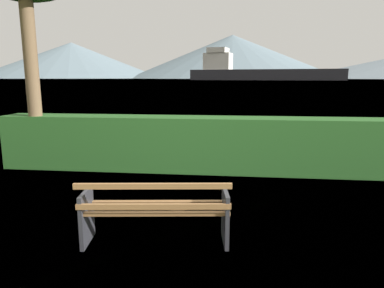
{
  "coord_description": "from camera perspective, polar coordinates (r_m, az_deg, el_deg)",
  "views": [
    {
      "loc": [
        0.92,
        -4.08,
        2.07
      ],
      "look_at": [
        0.0,
        4.01,
        0.5
      ],
      "focal_mm": 32.68,
      "sensor_mm": 36.0,
      "label": 1
    }
  ],
  "objects": [
    {
      "name": "water_surface",
      "position": [
        311.97,
        6.42,
        10.42
      ],
      "size": [
        620.0,
        620.0,
        0.0
      ],
      "primitive_type": "plane",
      "color": "#6B8EA3",
      "rests_on": "ground_plane"
    },
    {
      "name": "cargo_ship_large",
      "position": [
        249.14,
        9.91,
        11.67
      ],
      "size": [
        104.04,
        38.59,
        22.4
      ],
      "color": "#232328",
      "rests_on": "water_surface"
    },
    {
      "name": "ground_plane",
      "position": [
        4.66,
        -5.78,
        -15.49
      ],
      "size": [
        1400.0,
        1400.0,
        0.0
      ],
      "primitive_type": "plane",
      "color": "olive"
    },
    {
      "name": "distant_hills",
      "position": [
        583.91,
        11.78,
        13.34
      ],
      "size": [
        958.53,
        444.43,
        70.86
      ],
      "color": "slate",
      "rests_on": "ground_plane"
    },
    {
      "name": "park_bench",
      "position": [
        4.43,
        -5.97,
        -10.86
      ],
      "size": [
        1.88,
        0.78,
        0.87
      ],
      "color": "olive",
      "rests_on": "ground_plane"
    },
    {
      "name": "hedge_row",
      "position": [
        7.77,
        -0.43,
        0.02
      ],
      "size": [
        8.48,
        0.76,
        1.21
      ],
      "primitive_type": "cube",
      "color": "#285B23",
      "rests_on": "ground_plane"
    }
  ]
}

